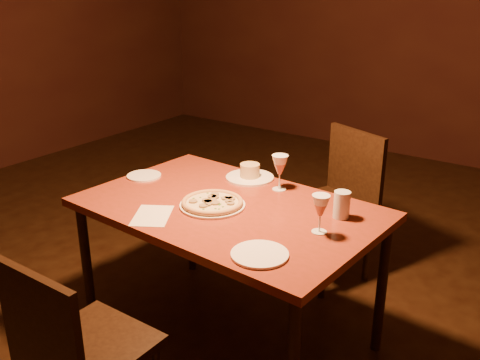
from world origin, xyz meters
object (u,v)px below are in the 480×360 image
Objects in this scene: dining_table at (229,218)px; chair_far at (337,197)px; chair_near at (76,348)px; pizza_plate at (212,203)px.

chair_far is at bearing 84.45° from dining_table.
chair_far is at bearing 84.27° from chair_near.
chair_near is 1.72m from chair_far.
chair_far is (0.14, 0.86, -0.16)m from dining_table.
chair_far reaches higher than pizza_plate.
dining_table is 0.87m from chair_near.
chair_near is at bearing -74.10° from chair_far.
chair_near is 0.94× the size of chair_far.
pizza_plate is at bearing 91.28° from chair_near.
chair_far is 2.94× the size of pizza_plate.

